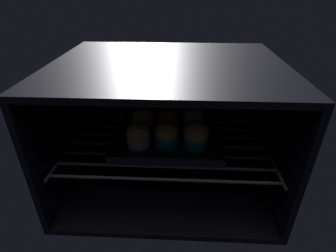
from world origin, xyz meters
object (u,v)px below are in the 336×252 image
Objects in this scene: muffin_row0_col0 at (138,135)px; muffin_row1_col1 at (169,122)px; baking_tray at (168,133)px; muffin_row2_col2 at (194,111)px; muffin_row1_col0 at (143,121)px; muffin_row2_col1 at (169,110)px; muffin_row0_col1 at (165,135)px; muffin_row2_col0 at (145,110)px; muffin_row0_col2 at (196,135)px; muffin_row1_col2 at (193,121)px.

muffin_row0_col0 is 10.81cm from muffin_row1_col1.
muffin_row2_col2 reaches higher than baking_tray.
muffin_row2_col1 reaches higher than muffin_row1_col0.
muffin_row0_col1 is at bearing -118.14° from muffin_row2_col2.
muffin_row2_col0 is at bearing 134.25° from baking_tray.
baking_tray is at bearing 87.21° from muffin_row0_col1.
muffin_row0_col2 is 1.14× the size of muffin_row2_col2.
muffin_row0_col1 is at bearing -64.73° from muffin_row2_col0.
muffin_row1_col1 is 7.10cm from muffin_row2_col1.
muffin_row1_col1 is (0.51, 7.53, -0.37)cm from muffin_row0_col1.
baking_tray is at bearing 45.04° from muffin_row0_col0.
baking_tray is 4.11× the size of muffin_row1_col1.
muffin_row1_col2 is (7.14, 0.36, 3.93)cm from baking_tray.
muffin_row1_col1 is at bearing 3.09° from muffin_row1_col0.
muffin_row2_col1 is at bearing 136.04° from muffin_row1_col2.
muffin_row0_col2 is 1.04× the size of muffin_row2_col1.
baking_tray is 4.10× the size of muffin_row2_col2.
muffin_row1_col2 is 1.07× the size of muffin_row2_col2.
muffin_row0_col1 reaches higher than baking_tray.
baking_tray is 3.96× the size of muffin_row0_col1.
baking_tray is 11.24cm from muffin_row2_col0.
muffin_row0_col2 is at bearing -2.62° from muffin_row0_col1.
muffin_row1_col0 is at bearing -178.50° from baking_tray.
muffin_row0_col2 reaches higher than muffin_row1_col1.
baking_tray is 11.20cm from muffin_row2_col2.
muffin_row2_col1 is (7.41, 14.76, 0.34)cm from muffin_row0_col0.
muffin_row1_col1 is at bearing 133.26° from muffin_row0_col2.
muffin_row2_col2 is at bearing 44.31° from muffin_row1_col1.
muffin_row0_col2 is at bearing -89.75° from muffin_row2_col2.
baking_tray is at bearing -45.75° from muffin_row2_col0.
muffin_row0_col2 is at bearing -46.74° from muffin_row1_col1.
muffin_row1_col2 is (7.49, 7.68, 0.03)cm from muffin_row0_col1.
muffin_row2_col1 is (-0.20, 7.09, 0.44)cm from muffin_row1_col1.
muffin_row2_col0 is (-7.04, 14.92, -0.16)cm from muffin_row0_col1.
muffin_row1_col2 is at bearing -93.07° from muffin_row2_col2.
muffin_row1_col2 reaches higher than muffin_row0_col0.
muffin_row0_col0 is at bearing -135.21° from muffin_row2_col2.
muffin_row1_col1 is 0.93× the size of muffin_row1_col2.
muffin_row2_col2 is (7.51, 7.39, 3.79)cm from baking_tray.
muffin_row2_col2 is (0.38, 7.03, -0.14)cm from muffin_row1_col2.
muffin_row2_col0 is at bearing 135.62° from muffin_row1_col1.
muffin_row2_col1 is at bearing 90.40° from baking_tray.
muffin_row0_col2 is 16.51cm from muffin_row1_col0.
muffin_row1_col2 is at bearing 2.20° from muffin_row1_col0.
muffin_row1_col0 is 7.79cm from muffin_row2_col0.
muffin_row1_col2 reaches higher than baking_tray.
muffin_row0_col1 is (-0.36, -7.32, 3.90)cm from baking_tray.
muffin_row0_col0 is at bearing -178.81° from muffin_row0_col1.
muffin_row0_col1 is 0.91× the size of muffin_row0_col2.
muffin_row2_col0 is 0.90× the size of muffin_row2_col1.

